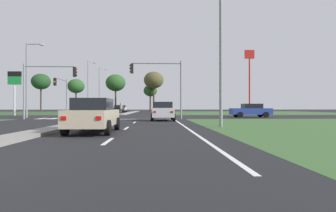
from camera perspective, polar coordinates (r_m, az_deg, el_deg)
The scene contains 36 objects.
ground_plane at distance 35.15m, azimuth -10.79°, elevation -2.12°, with size 200.00×200.00×0.00m, color black.
grass_verge_far_left at distance 66.72m, azimuth -29.72°, elevation -1.19°, with size 35.00×35.00×0.01m, color #2D4C28.
grass_verge_far_right at distance 62.66m, azimuth 16.59°, elevation -1.27°, with size 35.00×35.00×0.01m, color #385B2D.
median_island_near at distance 16.61m, azimuth -20.45°, elevation -4.00°, with size 1.20×22.00×0.14m, color gray.
median_island_far at distance 59.98m, azimuth -7.29°, elevation -1.26°, with size 1.20×36.00×0.14m, color gray.
lane_dash_near at distance 10.03m, azimuth -11.85°, elevation -6.88°, with size 0.14×2.00×0.01m, color silver.
lane_dash_second at distance 15.96m, azimuth -8.29°, elevation -4.40°, with size 0.14×2.00×0.01m, color silver.
lane_dash_third at distance 21.92m, azimuth -6.67°, elevation -3.26°, with size 0.14×2.00×0.01m, color silver.
edge_line_right at distance 16.88m, azimuth 3.45°, elevation -4.17°, with size 0.14×24.00×0.01m, color silver.
stop_bar_near at distance 27.81m, azimuth -5.14°, elevation -2.61°, with size 6.40×0.50×0.01m, color silver.
crosswalk_bar_near at distance 31.75m, azimuth -23.71°, elevation -2.30°, with size 0.70×2.80×0.01m, color silver.
crosswalk_bar_second at distance 31.35m, azimuth -21.75°, elevation -2.33°, with size 0.70×2.80×0.01m, color silver.
crosswalk_bar_third at distance 30.99m, azimuth -19.74°, elevation -2.36°, with size 0.70×2.80×0.01m, color silver.
crosswalk_bar_fourth at distance 30.66m, azimuth -17.69°, elevation -2.38°, with size 0.70×2.80×0.01m, color silver.
crosswalk_bar_fifth at distance 30.38m, azimuth -15.59°, elevation -2.40°, with size 0.70×2.80×0.01m, color silver.
crosswalk_bar_sixth at distance 30.14m, azimuth -13.46°, elevation -2.42°, with size 0.70×2.80×0.01m, color silver.
car_beige_near at distance 13.59m, azimuth -14.55°, elevation -1.78°, with size 1.96×4.52×1.56m.
car_silver_second at distance 25.06m, azimuth -1.05°, elevation -1.01°, with size 2.03×4.39×1.62m.
car_blue_third at distance 34.27m, azimuth 16.15°, elevation -0.83°, with size 4.60×2.02×1.55m.
car_white_fourth at distance 64.15m, azimuth -9.13°, elevation -0.54°, with size 1.97×4.45×1.58m.
car_black_fifth at distance 58.17m, azimuth -9.76°, elevation -0.57°, with size 2.00×4.59×1.58m.
traffic_signal_near_right at distance 28.30m, azimuth -1.17°, elevation 5.47°, with size 5.18×0.32×5.73m.
traffic_signal_far_left at distance 41.49m, azimuth -20.28°, elevation 3.13°, with size 0.32×5.10×5.13m.
traffic_signal_near_left at distance 30.27m, azimuth -23.37°, elevation 4.66°, with size 5.17×0.32×5.36m.
street_lamp_near at distance 17.58m, azimuth 10.44°, elevation 14.21°, with size 0.86×1.86×10.05m.
street_lamp_second at distance 34.85m, azimuth -26.02°, elevation 5.41°, with size 2.09×0.42×8.12m.
street_lamp_third at distance 61.84m, azimuth -15.51°, elevation 4.22°, with size 1.34×2.16×10.74m.
street_lamp_fourth at distance 73.25m, azimuth -13.40°, elevation 3.57°, with size 1.74×1.45×10.92m.
pedestrian_at_median at distance 43.38m, azimuth -9.33°, elevation -0.15°, with size 0.34×0.34×1.77m.
fastfood_pole_sign at distance 56.48m, azimuth 15.89°, elevation 7.42°, with size 1.80×0.40×11.91m.
fuel_price_totem at distance 44.75m, azimuth -28.20°, elevation 4.01°, with size 1.80×0.24×6.07m.
treeline_near at distance 77.00m, azimuth -23.95°, elevation 4.43°, with size 4.54×4.54×9.35m.
treeline_second at distance 75.83m, azimuth -17.83°, elevation 3.76°, with size 4.17×4.17×8.22m.
treeline_third at distance 73.47m, azimuth -10.38°, elevation 4.53°, with size 4.97×4.97×9.38m.
treeline_fourth at distance 70.01m, azimuth -2.86°, elevation 5.13°, with size 4.81×4.81×9.79m.
treeline_fifth at distance 72.63m, azimuth -3.53°, elevation 3.02°, with size 3.43×3.43×6.79m.
Camera 1 is at (5.14, -4.75, 1.17)m, focal length 30.65 mm.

